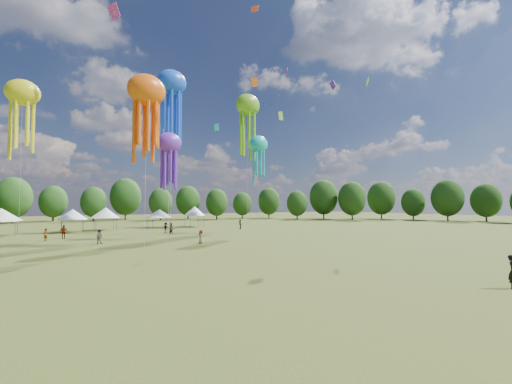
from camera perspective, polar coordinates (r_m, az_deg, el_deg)
ground at (r=17.88m, az=23.69°, el=-17.79°), size 300.00×300.00×0.00m
spectator_near at (r=43.73m, az=-26.44°, el=-7.25°), size 1.02×0.92×1.74m
spectators_far at (r=53.72m, az=-15.83°, el=-6.42°), size 32.60×18.35×1.92m
festival_tents at (r=65.67m, az=-24.81°, el=-3.49°), size 37.97×11.96×4.45m
show_kites at (r=55.91m, az=-13.57°, el=13.27°), size 43.50×23.28×28.26m
small_kites at (r=58.21m, az=-19.56°, el=25.00°), size 61.94×61.13×44.35m
treeline at (r=72.95m, az=-24.22°, el=-0.74°), size 201.57×95.24×13.43m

